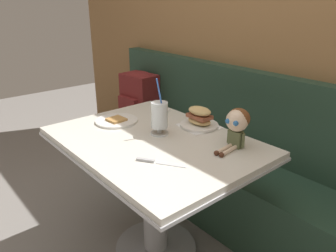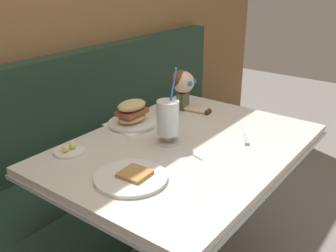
% 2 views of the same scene
% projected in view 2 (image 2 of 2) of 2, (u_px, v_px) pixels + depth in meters
% --- Properties ---
extents(wood_panel_wall, '(4.40, 0.08, 2.40)m').
position_uv_depth(wood_panel_wall, '(39.00, 13.00, 1.88)').
color(wood_panel_wall, olive).
rests_on(wood_panel_wall, ground).
extents(booth_bench, '(2.60, 0.48, 1.00)m').
position_uv_depth(booth_bench, '(87.00, 184.00, 2.08)').
color(booth_bench, '#233D2D').
rests_on(booth_bench, ground).
extents(diner_table, '(1.11, 0.81, 0.74)m').
position_uv_depth(diner_table, '(184.00, 186.00, 1.65)').
color(diner_table, silver).
rests_on(diner_table, ground).
extents(toast_plate, '(0.25, 0.25, 0.03)m').
position_uv_depth(toast_plate, '(131.00, 177.00, 1.31)').
color(toast_plate, white).
rests_on(toast_plate, diner_table).
extents(milkshake_glass, '(0.10, 0.10, 0.31)m').
position_uv_depth(milkshake_glass, '(168.00, 120.00, 1.55)').
color(milkshake_glass, silver).
rests_on(milkshake_glass, diner_table).
extents(sandwich_plate, '(0.22, 0.22, 0.12)m').
position_uv_depth(sandwich_plate, '(132.00, 115.00, 1.75)').
color(sandwich_plate, white).
rests_on(sandwich_plate, diner_table).
extents(butter_saucer, '(0.12, 0.12, 0.04)m').
position_uv_depth(butter_saucer, '(69.00, 150.00, 1.50)').
color(butter_saucer, white).
rests_on(butter_saucer, diner_table).
extents(butter_knife, '(0.21, 0.14, 0.01)m').
position_uv_depth(butter_knife, '(245.00, 137.00, 1.63)').
color(butter_knife, silver).
rests_on(butter_knife, diner_table).
extents(seated_doll, '(0.12, 0.22, 0.20)m').
position_uv_depth(seated_doll, '(183.00, 84.00, 1.91)').
color(seated_doll, '#5B6642').
rests_on(seated_doll, diner_table).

